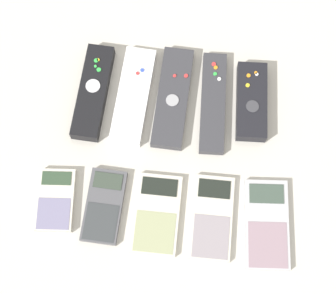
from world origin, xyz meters
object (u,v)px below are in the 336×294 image
(remote_1, at_px, (133,96))
(remote_4, at_px, (252,102))
(remote_2, at_px, (175,98))
(calculator_1, at_px, (104,206))
(remote_0, at_px, (93,92))
(remote_3, at_px, (213,103))
(calculator_2, at_px, (157,214))
(calculator_3, at_px, (212,218))
(calculator_4, at_px, (267,224))
(calculator_0, at_px, (56,200))

(remote_1, height_order, remote_4, remote_4)
(remote_2, distance_m, calculator_1, 0.24)
(remote_0, relative_size, remote_3, 0.94)
(remote_2, distance_m, calculator_2, 0.22)
(remote_2, distance_m, remote_4, 0.14)
(remote_4, bearing_deg, remote_2, 179.71)
(remote_4, bearing_deg, calculator_1, -140.61)
(calculator_3, bearing_deg, remote_3, 93.68)
(remote_1, distance_m, calculator_4, 0.34)
(remote_1, relative_size, calculator_1, 1.45)
(remote_3, bearing_deg, calculator_1, -131.62)
(calculator_3, bearing_deg, calculator_2, -178.17)
(remote_0, height_order, calculator_4, remote_0)
(remote_0, xyz_separation_m, calculator_2, (0.14, -0.22, -0.01))
(remote_1, height_order, calculator_1, remote_1)
(calculator_4, bearing_deg, remote_3, 112.74)
(calculator_1, bearing_deg, calculator_3, 1.66)
(remote_1, xyz_separation_m, calculator_2, (0.07, -0.22, -0.00))
(remote_1, distance_m, remote_4, 0.22)
(remote_1, xyz_separation_m, remote_4, (0.22, 0.01, 0.00))
(calculator_3, bearing_deg, remote_4, 75.70)
(calculator_1, bearing_deg, remote_3, 52.68)
(remote_1, relative_size, calculator_2, 1.36)
(remote_0, distance_m, remote_3, 0.23)
(calculator_2, relative_size, calculator_4, 0.88)
(remote_3, xyz_separation_m, calculator_1, (-0.18, -0.21, -0.00))
(calculator_1, xyz_separation_m, calculator_2, (0.09, -0.01, -0.00))
(remote_0, relative_size, calculator_4, 1.16)
(calculator_1, bearing_deg, remote_2, 66.34)
(remote_0, bearing_deg, remote_4, 4.60)
(remote_3, bearing_deg, calculator_2, -112.82)
(remote_4, xyz_separation_m, calculator_4, (0.04, -0.23, -0.01))
(calculator_2, bearing_deg, remote_2, 87.33)
(calculator_3, bearing_deg, calculator_0, 179.10)
(remote_0, xyz_separation_m, calculator_1, (0.05, -0.21, -0.01))
(remote_4, bearing_deg, calculator_2, -126.60)
(remote_3, relative_size, calculator_3, 1.33)
(remote_4, distance_m, calculator_4, 0.23)
(remote_3, height_order, calculator_4, remote_3)
(remote_0, height_order, calculator_0, remote_0)
(remote_4, bearing_deg, remote_0, 179.52)
(remote_1, distance_m, remote_2, 0.08)
(calculator_3, bearing_deg, remote_0, 138.20)
(remote_0, distance_m, remote_1, 0.08)
(calculator_1, xyz_separation_m, calculator_3, (0.19, -0.00, -0.00))
(remote_1, distance_m, calculator_0, 0.24)
(calculator_0, height_order, calculator_3, calculator_0)
(remote_2, relative_size, calculator_1, 1.49)
(calculator_1, bearing_deg, remote_1, 85.10)
(remote_2, distance_m, remote_3, 0.07)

